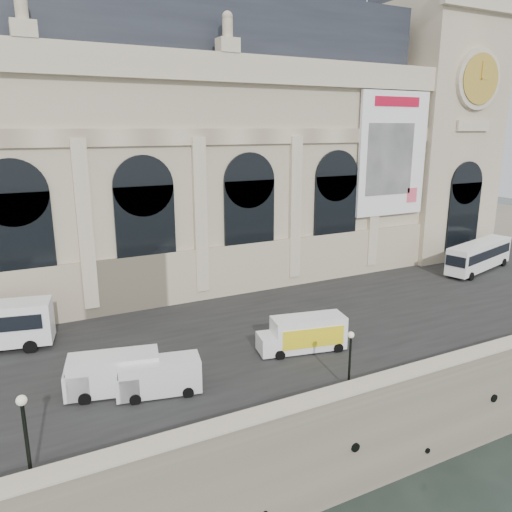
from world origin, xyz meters
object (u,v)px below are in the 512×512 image
(box_truck, at_px, (304,334))
(van_c, at_px, (108,374))
(bus_right, at_px, (479,255))
(lamp_right, at_px, (350,362))
(lamp_left, at_px, (27,443))
(van_b, at_px, (155,377))

(box_truck, bearing_deg, van_c, 178.70)
(bus_right, distance_m, van_c, 43.40)
(bus_right, relative_size, van_c, 1.95)
(box_truck, relative_size, lamp_right, 1.70)
(lamp_right, bearing_deg, box_truck, 84.36)
(box_truck, height_order, lamp_left, lamp_left)
(lamp_right, bearing_deg, bus_right, 26.59)
(bus_right, height_order, lamp_right, lamp_right)
(van_b, height_order, lamp_left, lamp_left)
(bus_right, bearing_deg, van_b, -166.42)
(bus_right, bearing_deg, box_truck, -163.39)
(bus_right, bearing_deg, lamp_right, -153.41)
(van_b, xyz_separation_m, van_c, (-2.47, 1.42, 0.12))
(box_truck, bearing_deg, lamp_right, -95.64)
(box_truck, bearing_deg, bus_right, 16.61)
(van_b, distance_m, lamp_right, 11.87)
(van_c, bearing_deg, bus_right, 11.00)
(box_truck, distance_m, lamp_right, 6.19)
(van_b, bearing_deg, bus_right, 13.58)
(bus_right, height_order, lamp_left, lamp_left)
(bus_right, height_order, box_truck, bus_right)
(van_b, bearing_deg, van_c, 150.14)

